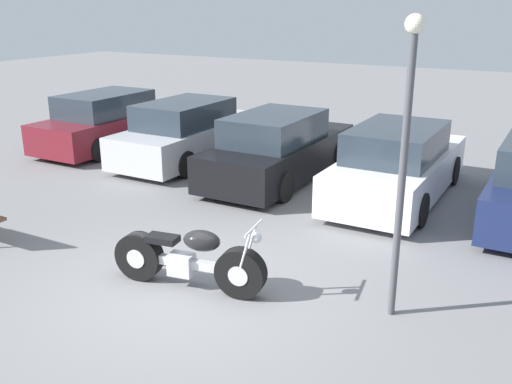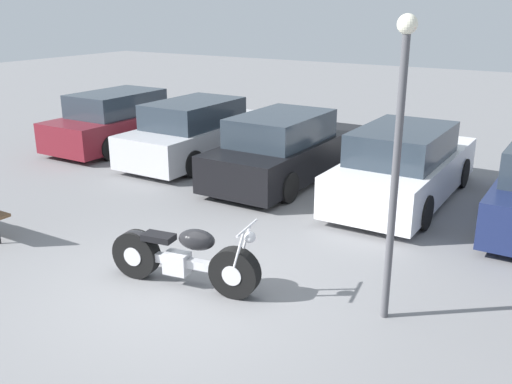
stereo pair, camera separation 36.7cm
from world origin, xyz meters
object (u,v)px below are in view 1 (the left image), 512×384
(parked_car_maroon, at_px, (111,122))
(parked_car_silver, at_px, (190,133))
(lamp_post, at_px, (405,142))
(parked_car_black, at_px, (279,149))
(motorcycle, at_px, (187,259))
(parked_car_white, at_px, (398,165))

(parked_car_maroon, xyz_separation_m, parked_car_silver, (2.64, -0.09, 0.00))
(parked_car_silver, xyz_separation_m, lamp_post, (6.52, -4.86, 1.53))
(parked_car_maroon, height_order, parked_car_black, same)
(parked_car_black, xyz_separation_m, lamp_post, (3.88, -4.47, 1.53))
(parked_car_silver, xyz_separation_m, parked_car_black, (2.64, -0.39, 0.00))
(parked_car_black, bearing_deg, motorcycle, -76.39)
(parked_car_black, relative_size, lamp_post, 1.26)
(motorcycle, relative_size, parked_car_silver, 0.49)
(parked_car_maroon, distance_m, parked_car_black, 5.31)
(parked_car_white, bearing_deg, motorcycle, -105.29)
(parked_car_maroon, relative_size, parked_car_white, 1.00)
(parked_car_black, bearing_deg, lamp_post, -49.04)
(parked_car_maroon, height_order, lamp_post, lamp_post)
(parked_car_maroon, xyz_separation_m, lamp_post, (9.16, -4.95, 1.53))
(parked_car_black, relative_size, parked_car_white, 1.00)
(parked_car_white, relative_size, lamp_post, 1.26)
(parked_car_white, distance_m, lamp_post, 4.87)
(parked_car_maroon, bearing_deg, parked_car_silver, -1.85)
(parked_car_black, distance_m, lamp_post, 6.11)
(motorcycle, bearing_deg, parked_car_maroon, 139.33)
(parked_car_maroon, height_order, parked_car_silver, same)
(motorcycle, bearing_deg, lamp_post, 14.14)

